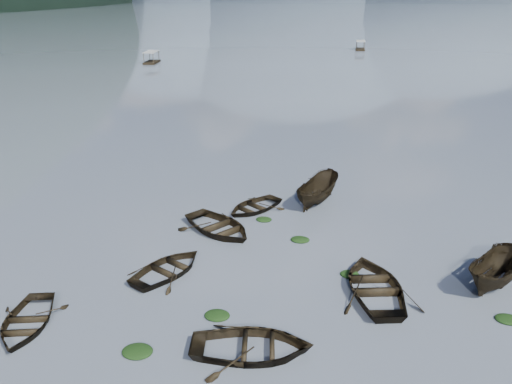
# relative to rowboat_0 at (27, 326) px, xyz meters

# --- Properties ---
(ground_plane) EXTENTS (2400.00, 2400.00, 0.00)m
(ground_plane) POSITION_rel_rowboat_0_xyz_m (7.90, -0.88, 0.00)
(ground_plane) COLOR slate
(haze_mtn_b) EXTENTS (520.00, 520.00, 340.00)m
(haze_mtn_b) POSITION_rel_rowboat_0_xyz_m (-52.10, 899.12, 0.00)
(haze_mtn_b) COLOR #475666
(haze_mtn_b) RESTS_ON ground
(haze_mtn_c) EXTENTS (520.00, 520.00, 260.00)m
(haze_mtn_c) POSITION_rel_rowboat_0_xyz_m (147.90, 899.12, 0.00)
(haze_mtn_c) COLOR #475666
(haze_mtn_c) RESTS_ON ground
(rowboat_0) EXTENTS (3.59, 4.44, 0.81)m
(rowboat_0) POSITION_rel_rowboat_0_xyz_m (0.00, 0.00, 0.00)
(rowboat_0) COLOR black
(rowboat_0) RESTS_ON ground
(rowboat_1) EXTENTS (4.59, 5.04, 0.86)m
(rowboat_1) POSITION_rel_rowboat_0_xyz_m (4.50, 4.89, 0.00)
(rowboat_1) COLOR black
(rowboat_1) RESTS_ON ground
(rowboat_3) EXTENTS (4.47, 5.61, 1.04)m
(rowboat_3) POSITION_rel_rowboat_0_xyz_m (14.38, 4.69, 0.00)
(rowboat_3) COLOR black
(rowboat_3) RESTS_ON ground
(rowboat_4) EXTENTS (5.08, 3.92, 0.97)m
(rowboat_4) POSITION_rel_rowboat_0_xyz_m (9.47, -0.26, 0.00)
(rowboat_4) COLOR black
(rowboat_4) RESTS_ON ground
(rowboat_5) EXTENTS (4.04, 4.65, 1.75)m
(rowboat_5) POSITION_rel_rowboat_0_xyz_m (19.95, 6.12, 0.00)
(rowboat_5) COLOR black
(rowboat_5) RESTS_ON ground
(rowboat_6) EXTENTS (5.99, 5.79, 1.01)m
(rowboat_6) POSITION_rel_rowboat_0_xyz_m (5.93, 9.73, 0.00)
(rowboat_6) COLOR black
(rowboat_6) RESTS_ON ground
(rowboat_7) EXTENTS (4.71, 4.94, 0.83)m
(rowboat_7) POSITION_rel_rowboat_0_xyz_m (7.47, 13.08, 0.00)
(rowboat_7) COLOR black
(rowboat_7) RESTS_ON ground
(rowboat_8) EXTENTS (3.45, 5.08, 1.84)m
(rowboat_8) POSITION_rel_rowboat_0_xyz_m (11.35, 14.97, 0.00)
(rowboat_8) COLOR black
(rowboat_8) RESTS_ON ground
(weed_clump_1) EXTENTS (1.10, 0.88, 0.24)m
(weed_clump_1) POSITION_rel_rowboat_0_xyz_m (7.64, 1.78, 0.00)
(weed_clump_1) COLOR black
(weed_clump_1) RESTS_ON ground
(weed_clump_2) EXTENTS (1.20, 0.96, 0.26)m
(weed_clump_2) POSITION_rel_rowboat_0_xyz_m (5.14, -0.92, 0.00)
(weed_clump_2) COLOR black
(weed_clump_2) RESTS_ON ground
(weed_clump_3) EXTENTS (0.94, 0.79, 0.21)m
(weed_clump_3) POSITION_rel_rowboat_0_xyz_m (13.28, 6.01, 0.00)
(weed_clump_3) COLOR black
(weed_clump_3) RESTS_ON ground
(weed_clump_4) EXTENTS (1.03, 0.82, 0.21)m
(weed_clump_4) POSITION_rel_rowboat_0_xyz_m (19.76, 3.34, 0.00)
(weed_clump_4) COLOR black
(weed_clump_4) RESTS_ON ground
(weed_clump_6) EXTENTS (0.95, 0.79, 0.20)m
(weed_clump_6) POSITION_rel_rowboat_0_xyz_m (8.31, 11.61, 0.00)
(weed_clump_6) COLOR black
(weed_clump_6) RESTS_ON ground
(weed_clump_7) EXTENTS (1.05, 0.84, 0.23)m
(weed_clump_7) POSITION_rel_rowboat_0_xyz_m (10.65, 9.28, 0.00)
(weed_clump_7) COLOR black
(weed_clump_7) RESTS_ON ground
(pontoon_left) EXTENTS (2.79, 5.59, 2.07)m
(pontoon_left) POSITION_rel_rowboat_0_xyz_m (-22.72, 79.01, 0.00)
(pontoon_left) COLOR black
(pontoon_left) RESTS_ON ground
(pontoon_centre) EXTENTS (2.29, 5.25, 1.99)m
(pontoon_centre) POSITION_rel_rowboat_0_xyz_m (18.07, 108.82, 0.00)
(pontoon_centre) COLOR black
(pontoon_centre) RESTS_ON ground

